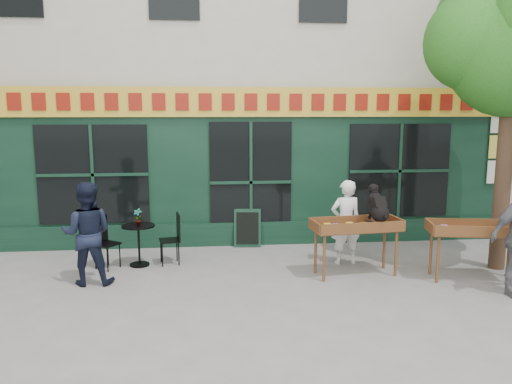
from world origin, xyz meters
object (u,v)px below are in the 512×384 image
at_px(book_cart_right, 476,232).
at_px(woman, 346,222).
at_px(dog, 378,202).
at_px(bistro_table, 139,237).
at_px(book_cart_center, 356,229).
at_px(man_left, 87,233).

bearing_deg(book_cart_right, woman, 160.64).
bearing_deg(dog, bistro_table, 160.76).
relative_size(dog, bistro_table, 0.79).
height_order(dog, bistro_table, dog).
distance_m(woman, book_cart_right, 2.20).
bearing_deg(book_cart_right, book_cart_center, 177.32).
xyz_separation_m(dog, woman, (-0.35, 0.70, -0.50)).
distance_m(dog, book_cart_right, 1.67).
xyz_separation_m(dog, bistro_table, (-4.15, 0.95, -0.75)).
distance_m(book_cart_right, man_left, 6.42).
relative_size(woman, man_left, 0.93).
bearing_deg(book_cart_right, bistro_table, 177.32).
xyz_separation_m(book_cart_center, dog, (0.35, -0.05, 0.47)).
bearing_deg(man_left, book_cart_center, -179.76).
bearing_deg(bistro_table, dog, -12.95).
xyz_separation_m(book_cart_right, man_left, (-6.41, 0.46, 0.03)).
relative_size(book_cart_center, woman, 0.99).
xyz_separation_m(book_cart_right, bistro_table, (-5.71, 1.36, -0.28)).
distance_m(book_cart_center, bistro_table, 3.92).
bearing_deg(book_cart_center, bistro_table, 160.33).
bearing_deg(bistro_table, man_left, -127.87).
distance_m(book_cart_center, book_cart_right, 1.96).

